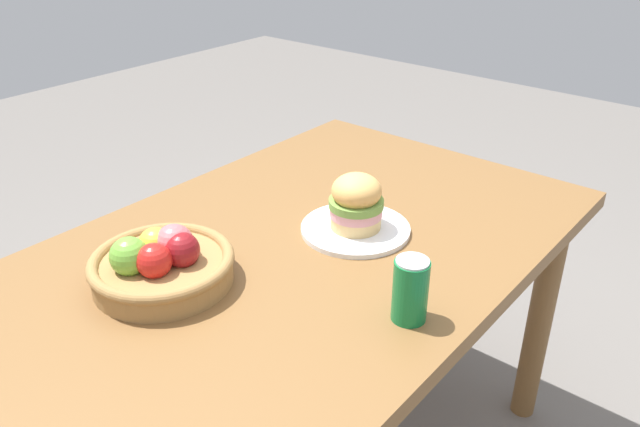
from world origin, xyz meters
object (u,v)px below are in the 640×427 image
object	(u,v)px
sandwich	(356,202)
plate	(355,229)
soda_can	(410,290)
fruit_basket	(162,263)

from	to	relation	value
sandwich	plate	bearing A→B (deg)	-45.00
soda_can	fruit_basket	size ratio (longest dim) A/B	0.43
plate	soda_can	bearing A→B (deg)	-126.54
sandwich	soda_can	xyz separation A→B (m)	(-0.20, -0.27, -0.01)
soda_can	plate	bearing A→B (deg)	53.46
fruit_basket	plate	bearing A→B (deg)	-22.70
soda_can	fruit_basket	distance (m)	0.49
plate	fruit_basket	distance (m)	0.45
sandwich	soda_can	size ratio (longest dim) A/B	1.04
plate	sandwich	world-z (taller)	sandwich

